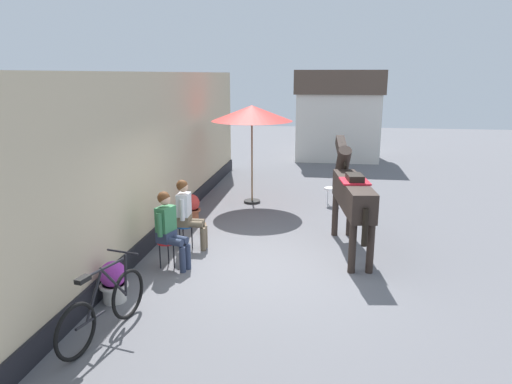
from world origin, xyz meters
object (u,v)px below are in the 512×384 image
Objects in this scene: saddled_horse_center at (352,193)px; cafe_parasol at (252,114)px; flower_planter_nearest at (114,281)px; leaning_bicycle at (104,308)px; seated_visitor_far at (187,211)px; satchel_bag at (203,229)px; flower_planter_farthest at (191,207)px; seated_visitor_near at (169,226)px; spare_stool_white at (330,190)px.

cafe_parasol is at bearing 127.55° from saddled_horse_center.
cafe_parasol is (1.19, 5.87, 2.03)m from flower_planter_nearest.
leaning_bicycle is 0.67× the size of cafe_parasol.
seated_visitor_far is 1.14m from satchel_bag.
seated_visitor_far is at bearing 78.40° from flower_planter_nearest.
flower_planter_farthest is (0.04, 4.06, 0.00)m from flower_planter_nearest.
saddled_horse_center reaches higher than seated_visitor_near.
seated_visitor_far is at bearing -75.82° from flower_planter_farthest.
cafe_parasol reaches higher than saddled_horse_center.
seated_visitor_far is 1.85m from flower_planter_farthest.
saddled_horse_center reaches higher than flower_planter_farthest.
spare_stool_white is at bearing 66.74° from leaning_bicycle.
flower_planter_nearest is 4.06m from flower_planter_farthest.
spare_stool_white is at bearing 96.25° from saddled_horse_center.
seated_visitor_far is at bearing -127.51° from spare_stool_white.
flower_planter_farthest is 3.74m from spare_stool_white.
seated_visitor_far is at bearing 87.00° from leaning_bicycle.
leaning_bicycle is 3.77× the size of spare_stool_white.
satchel_bag is (0.53, 3.24, -0.23)m from flower_planter_nearest.
leaning_bicycle is at bearing -132.24° from saddled_horse_center.
flower_planter_farthest is 0.99m from satchel_bag.
seated_visitor_near is at bearing -92.77° from seated_visitor_far.
seated_visitor_far reaches higher than spare_stool_white.
spare_stool_white is at bearing 61.25° from flower_planter_nearest.
seated_visitor_near is at bearing 161.25° from satchel_bag.
seated_visitor_near is 3.48m from saddled_horse_center.
leaning_bicycle is 6.19× the size of satchel_bag.
flower_planter_nearest is at bearing -101.50° from cafe_parasol.
satchel_bag is at bearing 86.32° from seated_visitor_far.
cafe_parasol is at bearing 57.31° from flower_planter_farthest.
flower_planter_farthest is (-0.44, 1.74, -0.44)m from seated_visitor_far.
spare_stool_white is at bearing 30.29° from flower_planter_farthest.
cafe_parasol is (1.16, 1.80, 2.03)m from flower_planter_farthest.
cafe_parasol reaches higher than leaning_bicycle.
saddled_horse_center is at bearing 23.01° from seated_visitor_near.
leaning_bicycle is 7.13m from cafe_parasol.
flower_planter_farthest is at bearing 93.10° from leaning_bicycle.
flower_planter_nearest is 0.25× the size of cafe_parasol.
flower_planter_nearest is (-3.62, -2.71, -0.82)m from saddled_horse_center.
seated_visitor_near is at bearing 86.90° from leaning_bicycle.
spare_stool_white is 1.64× the size of satchel_bag.
leaning_bicycle is (-0.12, -2.29, -0.38)m from seated_visitor_near.
satchel_bag is at bearing -104.06° from cafe_parasol.
seated_visitor_far is 2.41m from flower_planter_nearest.
seated_visitor_far is 2.17× the size of flower_planter_nearest.
spare_stool_white is (3.26, 5.95, 0.07)m from flower_planter_nearest.
leaning_bicycle reaches higher than flower_planter_farthest.
flower_planter_nearest is at bearing -143.10° from saddled_horse_center.
seated_visitor_far is 4.59m from spare_stool_white.
seated_visitor_near is 1.49m from flower_planter_nearest.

